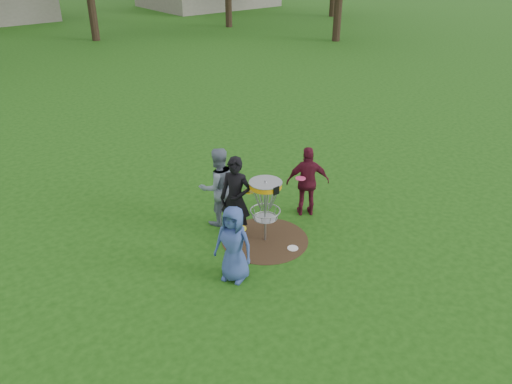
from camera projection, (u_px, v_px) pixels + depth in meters
ground at (265, 240)px, 10.36m from camera, size 100.00×100.00×0.00m
dirt_patch at (265, 240)px, 10.35m from camera, size 1.80×1.80×0.01m
player_blue at (234, 244)px, 8.88m from camera, size 0.75×0.86×1.48m
player_black at (236, 199)px, 10.05m from camera, size 0.71×0.78×1.80m
player_grey at (218, 187)px, 10.59m from camera, size 0.97×0.82×1.75m
player_maroon at (308, 182)px, 10.96m from camera, size 1.00×0.88×1.61m
disc_on_grass at (293, 248)px, 10.06m from camera, size 0.22×0.22×0.02m
disc_golf_basket at (265, 197)px, 9.89m from camera, size 0.66×0.67×1.38m
held_discs at (255, 194)px, 10.00m from camera, size 2.38×1.64×0.21m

